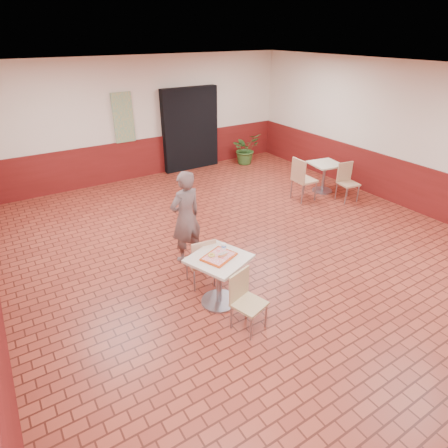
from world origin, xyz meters
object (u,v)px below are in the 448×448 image
ring_donut (211,255)px  second_table (324,172)px  long_john_donut (223,255)px  chair_second_front (347,180)px  chair_main_front (245,298)px  chair_second_left (302,177)px  potted_plant (245,149)px  chair_main_back (202,260)px  paper_cup (224,246)px  main_table (219,273)px  customer (186,217)px  serving_tray (219,257)px

ring_donut → second_table: ring_donut is taller
long_john_donut → second_table: bearing=27.7°
chair_second_front → ring_donut: bearing=-151.5°
chair_main_front → ring_donut: 0.74m
chair_main_front → chair_second_left: chair_second_left is taller
chair_second_left → potted_plant: (0.45, 2.86, -0.11)m
chair_main_back → chair_second_left: (3.54, 1.65, 0.09)m
chair_second_front → potted_plant: size_ratio=0.98×
paper_cup → second_table: 4.71m
main_table → chair_second_front: (4.43, 1.61, -0.03)m
chair_main_front → chair_second_left: (3.50, 2.72, 0.09)m
main_table → second_table: bearing=27.1°
customer → paper_cup: customer is taller
customer → potted_plant: size_ratio=1.81×
long_john_donut → chair_main_front: bearing=-91.1°
chair_main_back → ring_donut: chair_main_back is taller
serving_tray → chair_main_front: bearing=-86.9°
second_table → chair_second_front: size_ratio=0.82×
second_table → chair_main_front: bearing=-146.9°
chair_main_back → chair_second_left: bearing=-147.8°
chair_main_back → chair_main_front: bearing=99.3°
long_john_donut → chair_second_front: size_ratio=0.18×
chair_main_front → second_table: (4.32, 2.82, 0.02)m
chair_main_back → chair_second_front: size_ratio=0.96×
chair_second_left → second_table: bearing=-80.5°
main_table → ring_donut: bearing=150.2°
paper_cup → ring_donut: bearing=-164.0°
customer → serving_tray: (-0.15, -1.28, -0.02)m
main_table → chair_main_back: size_ratio=0.92×
ring_donut → main_table: bearing=-29.8°
long_john_donut → paper_cup: paper_cup is taller
ring_donut → potted_plant: 6.42m
chair_main_back → potted_plant: bearing=-124.3°
long_john_donut → second_table: (4.31, 2.26, -0.34)m
chair_second_front → chair_main_back: bearing=-156.4°
chair_second_front → serving_tray: bearing=-150.6°
second_table → chair_second_left: 0.83m
chair_main_back → chair_second_front: chair_second_front is taller
ring_donut → potted_plant: (4.07, 4.94, -0.37)m
second_table → potted_plant: (-0.37, 2.76, -0.04)m
serving_tray → paper_cup: bearing=37.7°
ring_donut → chair_second_left: size_ratio=0.10×
chair_main_front → serving_tray: bearing=76.3°
main_table → potted_plant: potted_plant is taller
chair_second_front → paper_cup: bearing=-151.4°
chair_main_back → serving_tray: (0.01, -0.49, 0.32)m
chair_second_left → potted_plant: bearing=-5.9°
serving_tray → chair_second_front: bearing=19.9°
long_john_donut → chair_main_back: bearing=95.6°
chair_second_left → chair_second_front: bearing=-117.6°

